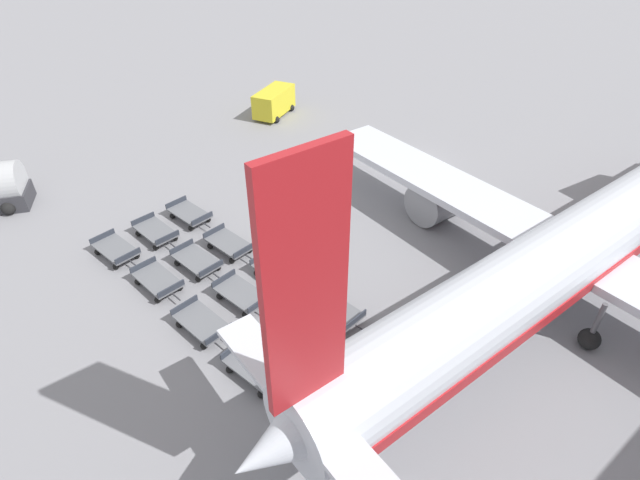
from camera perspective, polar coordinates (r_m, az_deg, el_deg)
ground_plane at (r=39.23m, az=10.82°, el=8.45°), size 500.00×500.00×0.00m
airplane at (r=28.11m, az=28.50°, el=0.04°), size 35.28×40.96×13.44m
service_van at (r=47.06m, az=-5.28°, el=15.47°), size 4.00×5.03×2.34m
baggage_dolly_row_near_col_a at (r=31.08m, az=-22.30°, el=-1.03°), size 3.67×2.05×0.92m
baggage_dolly_row_near_col_b at (r=28.06m, az=-18.06°, el=-4.41°), size 3.66×1.95×0.92m
baggage_dolly_row_near_col_c at (r=25.07m, az=-13.34°, el=-9.22°), size 3.66×1.99×0.92m
baggage_dolly_row_near_col_d at (r=22.80m, az=-7.34°, el=-14.27°), size 3.67×2.11×0.92m
baggage_dolly_row_mid_a_col_a at (r=31.80m, az=-18.26°, el=0.90°), size 3.66×1.94×0.92m
baggage_dolly_row_mid_a_col_b at (r=28.79m, az=-13.90°, el=-2.35°), size 3.66×1.98×0.92m
baggage_dolly_row_mid_a_col_c at (r=26.19m, az=-8.95°, el=-6.15°), size 3.67×2.05×0.92m
baggage_dolly_row_mid_a_col_d at (r=23.70m, az=-2.29°, el=-11.33°), size 3.67×2.01×0.92m
baggage_dolly_row_mid_b_col_a at (r=32.89m, az=-14.69°, el=2.91°), size 3.67×2.00×0.92m
baggage_dolly_row_mid_b_col_b at (r=29.68m, az=-10.32°, el=-0.45°), size 3.67×2.01×0.92m
baggage_dolly_row_mid_b_col_c at (r=27.31m, az=-4.86°, el=-3.67°), size 3.65×1.90×0.92m
baggage_dolly_row_mid_b_col_d at (r=25.06m, az=1.60°, el=-7.98°), size 3.66×1.95×0.92m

